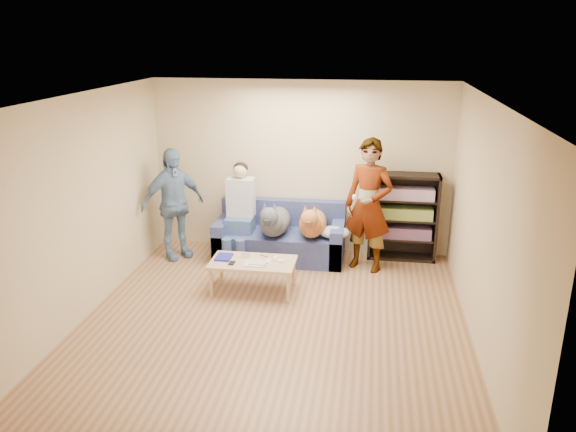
% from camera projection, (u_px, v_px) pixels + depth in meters
% --- Properties ---
extents(ground, '(5.00, 5.00, 0.00)m').
position_uv_depth(ground, '(273.00, 325.00, 6.53)').
color(ground, brown).
rests_on(ground, ground).
extents(ceiling, '(5.00, 5.00, 0.00)m').
position_uv_depth(ceiling, '(270.00, 99.00, 5.72)').
color(ceiling, white).
rests_on(ceiling, ground).
extents(wall_back, '(4.50, 0.00, 4.50)m').
position_uv_depth(wall_back, '(301.00, 168.00, 8.47)').
color(wall_back, tan).
rests_on(wall_back, ground).
extents(wall_front, '(4.50, 0.00, 4.50)m').
position_uv_depth(wall_front, '(206.00, 336.00, 3.77)').
color(wall_front, tan).
rests_on(wall_front, ground).
extents(wall_left, '(0.00, 5.00, 5.00)m').
position_uv_depth(wall_left, '(79.00, 210.00, 6.44)').
color(wall_left, tan).
rests_on(wall_left, ground).
extents(wall_right, '(0.00, 5.00, 5.00)m').
position_uv_depth(wall_right, '(485.00, 230.00, 5.80)').
color(wall_right, tan).
rests_on(wall_right, ground).
extents(blanket, '(0.45, 0.38, 0.16)m').
position_uv_depth(blanket, '(334.00, 232.00, 8.07)').
color(blanket, '#A1A1A5').
rests_on(blanket, sofa).
extents(person_standing_right, '(0.81, 0.68, 1.89)m').
position_uv_depth(person_standing_right, '(369.00, 206.00, 7.82)').
color(person_standing_right, gray).
rests_on(person_standing_right, ground).
extents(person_standing_left, '(0.99, 0.98, 1.67)m').
position_uv_depth(person_standing_left, '(173.00, 204.00, 8.27)').
color(person_standing_left, '#728BB7').
rests_on(person_standing_left, ground).
extents(held_controller, '(0.05, 0.13, 0.03)m').
position_uv_depth(held_controller, '(354.00, 197.00, 7.60)').
color(held_controller, silver).
rests_on(held_controller, person_standing_right).
extents(notebook_blue, '(0.20, 0.26, 0.03)m').
position_uv_depth(notebook_blue, '(224.00, 257.00, 7.37)').
color(notebook_blue, '#1B1E99').
rests_on(notebook_blue, coffee_table).
extents(papers, '(0.26, 0.20, 0.02)m').
position_uv_depth(papers, '(255.00, 264.00, 7.17)').
color(papers, beige).
rests_on(papers, coffee_table).
extents(magazine, '(0.22, 0.17, 0.01)m').
position_uv_depth(magazine, '(258.00, 262.00, 7.18)').
color(magazine, '#B9B294').
rests_on(magazine, coffee_table).
extents(camera_silver, '(0.11, 0.06, 0.05)m').
position_uv_depth(camera_silver, '(246.00, 255.00, 7.40)').
color(camera_silver, silver).
rests_on(camera_silver, coffee_table).
extents(controller_a, '(0.04, 0.13, 0.03)m').
position_uv_depth(controller_a, '(275.00, 258.00, 7.32)').
color(controller_a, white).
rests_on(controller_a, coffee_table).
extents(controller_b, '(0.09, 0.06, 0.03)m').
position_uv_depth(controller_b, '(280.00, 261.00, 7.24)').
color(controller_b, white).
rests_on(controller_b, coffee_table).
extents(headphone_cup_a, '(0.07, 0.07, 0.02)m').
position_uv_depth(headphone_cup_a, '(268.00, 262.00, 7.22)').
color(headphone_cup_a, white).
rests_on(headphone_cup_a, coffee_table).
extents(headphone_cup_b, '(0.07, 0.07, 0.02)m').
position_uv_depth(headphone_cup_b, '(269.00, 260.00, 7.30)').
color(headphone_cup_b, white).
rests_on(headphone_cup_b, coffee_table).
extents(pen_orange, '(0.13, 0.06, 0.01)m').
position_uv_depth(pen_orange, '(249.00, 266.00, 7.12)').
color(pen_orange, '#BF691B').
rests_on(pen_orange, coffee_table).
extents(pen_black, '(0.13, 0.08, 0.01)m').
position_uv_depth(pen_black, '(265.00, 256.00, 7.42)').
color(pen_black, black).
rests_on(pen_black, coffee_table).
extents(wallet, '(0.07, 0.12, 0.02)m').
position_uv_depth(wallet, '(232.00, 263.00, 7.19)').
color(wallet, black).
rests_on(wallet, coffee_table).
extents(sofa, '(1.90, 0.85, 0.82)m').
position_uv_depth(sofa, '(281.00, 239.00, 8.44)').
color(sofa, '#515B93').
rests_on(sofa, ground).
extents(person_seated, '(0.40, 0.73, 1.47)m').
position_uv_depth(person_seated, '(240.00, 209.00, 8.26)').
color(person_seated, '#39587E').
rests_on(person_seated, sofa).
extents(dog_gray, '(0.43, 1.26, 0.62)m').
position_uv_depth(dog_gray, '(274.00, 221.00, 8.12)').
color(dog_gray, '#484A51').
rests_on(dog_gray, sofa).
extents(dog_tan, '(0.40, 1.16, 0.58)m').
position_uv_depth(dog_tan, '(312.00, 223.00, 8.08)').
color(dog_tan, '#BC6B39').
rests_on(dog_tan, sofa).
extents(coffee_table, '(1.10, 0.60, 0.42)m').
position_uv_depth(coffee_table, '(253.00, 264.00, 7.29)').
color(coffee_table, tan).
rests_on(coffee_table, ground).
extents(bookshelf, '(1.00, 0.34, 1.30)m').
position_uv_depth(bookshelf, '(403.00, 215.00, 8.28)').
color(bookshelf, black).
rests_on(bookshelf, ground).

